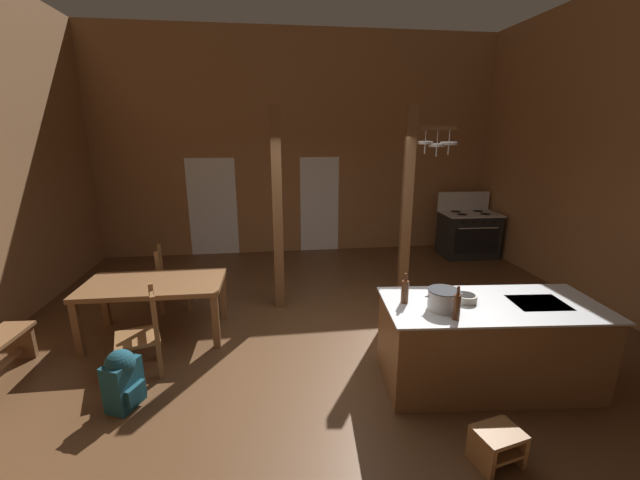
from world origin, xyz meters
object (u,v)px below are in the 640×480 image
Objects in this scene: ladderback_chair_by_post at (171,279)px; bottle_short_on_counter at (405,291)px; step_stool at (497,444)px; stove_range at (468,234)px; dining_table at (154,289)px; kitchen_island at (487,344)px; backpack at (122,377)px; mixing_bowl_on_counter at (466,298)px; bottle_tall_on_counter at (457,306)px; stockpot_on_counter at (443,300)px; ladderback_chair_near_window at (143,335)px.

ladderback_chair_by_post is 3.05× the size of bottle_short_on_counter.
bottle_short_on_counter reaches higher than step_stool.
stove_range is 0.77× the size of dining_table.
kitchen_island reaches higher than backpack.
bottle_tall_on_counter is at bearing -128.48° from mixing_bowl_on_counter.
step_stool is (-0.46, -1.00, -0.27)m from kitchen_island.
ladderback_chair_by_post is at bearing 91.07° from backpack.
kitchen_island is at bearing 6.15° from stockpot_on_counter.
mixing_bowl_on_counter is at bearing -22.57° from dining_table.
bottle_tall_on_counter is at bearing -39.75° from ladderback_chair_by_post.
dining_table is 1.43m from backpack.
kitchen_island is 10.28× the size of mixing_bowl_on_counter.
backpack is (-0.04, -0.56, -0.14)m from ladderback_chair_near_window.
bottle_short_on_counter is at bearing -125.18° from stove_range.
dining_table is at bearing -89.62° from ladderback_chair_by_post.
stove_range is at bearing 54.82° from bottle_short_on_counter.
stockpot_on_counter is at bearing -13.47° from ladderback_chair_near_window.
bottle_tall_on_counter is at bearing -82.37° from stockpot_on_counter.
kitchen_island is at bearing -32.51° from ladderback_chair_by_post.
stove_range reaches higher than dining_table.
backpack is 2.74× the size of mixing_bowl_on_counter.
stockpot_on_counter is 1.72× the size of mixing_bowl_on_counter.
backpack is at bearing -88.93° from ladderback_chair_by_post.
ladderback_chair_near_window is at bearing -87.29° from ladderback_chair_by_post.
step_stool is 1.12m from bottle_tall_on_counter.
ladderback_chair_near_window is 1.59× the size of backpack.
ladderback_chair_near_window is at bearing 151.91° from step_stool.
stove_range is 4.99m from stockpot_on_counter.
ladderback_chair_near_window is 1.67m from ladderback_chair_by_post.
dining_table is 7.88× the size of mixing_bowl_on_counter.
mixing_bowl_on_counter is (3.41, -1.42, 0.29)m from dining_table.
bottle_tall_on_counter reaches higher than dining_table.
bottle_tall_on_counter reaches higher than kitchen_island.
stove_range is 6.95m from backpack.
step_stool is at bearing -70.27° from bottle_short_on_counter.
stockpot_on_counter reaches higher than step_stool.
stove_range is at bearing 60.61° from bottle_tall_on_counter.
step_stool is at bearing -84.44° from stockpot_on_counter.
mixing_bowl_on_counter is at bearing -5.62° from bottle_short_on_counter.
mixing_bowl_on_counter is (0.21, 1.08, 0.77)m from step_stool.
stockpot_on_counter is (3.03, -0.73, 0.55)m from ladderback_chair_near_window.
kitchen_island is 1.05m from bottle_short_on_counter.
stove_range reaches higher than bottle_tall_on_counter.
bottle_short_on_counter reaches higher than mixing_bowl_on_counter.
ladderback_chair_near_window is at bearing 169.97° from mixing_bowl_on_counter.
stockpot_on_counter is (-2.55, -4.26, 0.52)m from stove_range.
stove_range is 6.60m from ladderback_chair_near_window.
mixing_bowl_on_counter reaches higher than ladderback_chair_near_window.
dining_table is 2.88× the size of backpack.
dining_table is 1.80× the size of ladderback_chair_near_window.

